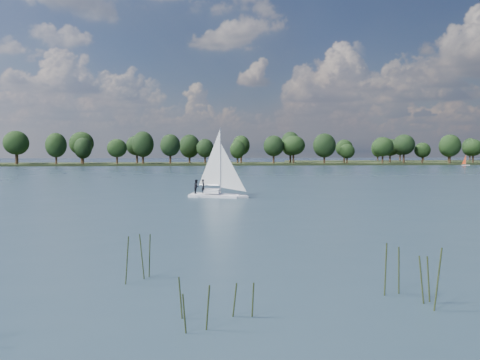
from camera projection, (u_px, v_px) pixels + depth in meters
name	position (u px, v px, depth m)	size (l,w,h in m)	color
ground	(227.00, 176.00, 131.14)	(700.00, 700.00, 0.00)	#233342
far_shore	(204.00, 165.00, 242.21)	(660.00, 40.00, 1.50)	black
far_shore_back	(477.00, 162.00, 308.58)	(220.00, 30.00, 1.40)	black
sailboat	(215.00, 177.00, 69.47)	(7.44, 4.66, 9.50)	white
dinghy_orange	(466.00, 163.00, 228.23)	(3.33, 2.18, 4.95)	white
treeline	(153.00, 147.00, 235.92)	(562.18, 74.01, 18.66)	black
reeds	(478.00, 275.00, 22.27)	(57.50, 10.96, 2.20)	#283316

